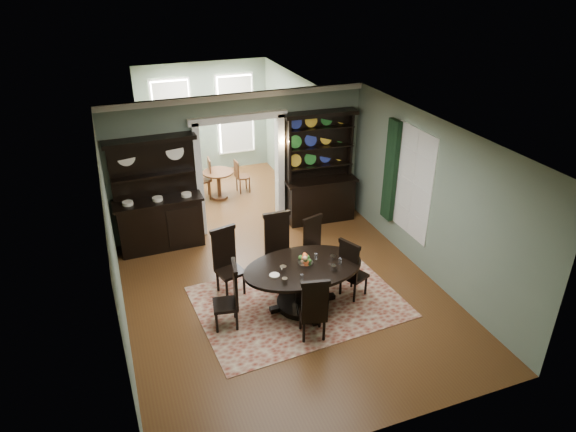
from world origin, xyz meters
name	(u,v)px	position (x,y,z in m)	size (l,w,h in m)	color
room	(288,220)	(0.00, 0.04, 1.58)	(5.51, 6.01, 3.01)	#563316
parlor	(213,128)	(0.00, 5.53, 1.52)	(3.51, 3.50, 3.01)	#563316
doorway_trim	(239,158)	(0.00, 3.00, 1.62)	(2.08, 0.25, 2.57)	silver
right_window	(402,177)	(2.69, 0.93, 1.60)	(0.15, 1.47, 2.12)	white
wall_sconce	(284,143)	(0.95, 2.85, 1.89)	(0.27, 0.21, 0.21)	#B48D30
rug	(298,302)	(0.14, -0.10, 0.01)	(3.47, 2.49, 0.01)	maroon
dining_table	(303,278)	(0.17, -0.23, 0.57)	(2.06, 1.91, 0.81)	black
centerpiece	(305,261)	(0.22, -0.19, 0.87)	(1.29, 0.83, 0.21)	silver
chair_far_left	(227,259)	(-0.92, 0.69, 0.66)	(0.55, 0.54, 1.25)	black
chair_far_mid	(278,245)	(0.07, 0.75, 0.70)	(0.52, 0.48, 1.33)	black
chair_far_right	(315,244)	(0.78, 0.71, 0.61)	(0.53, 0.51, 1.15)	black
chair_end_left	(231,294)	(-1.11, -0.29, 0.61)	(0.47, 0.49, 1.17)	black
chair_end_right	(351,268)	(1.04, -0.28, 0.61)	(0.54, 0.55, 1.15)	black
chair_near	(314,308)	(0.00, -1.09, 0.61)	(0.50, 0.49, 1.16)	black
sideboard	(159,211)	(-1.81, 2.73, 0.81)	(1.78, 0.66, 2.33)	black
welsh_dresser	(320,182)	(1.75, 2.73, 0.91)	(1.64, 0.69, 2.50)	black
parlor_table	(219,181)	(-0.13, 4.62, 0.46)	(0.76, 0.76, 0.70)	#582D19
parlor_chair_left	(205,177)	(-0.43, 4.75, 0.55)	(0.44, 0.43, 1.02)	#582D19
parlor_chair_right	(240,175)	(0.47, 4.76, 0.46)	(0.37, 0.36, 0.86)	#582D19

